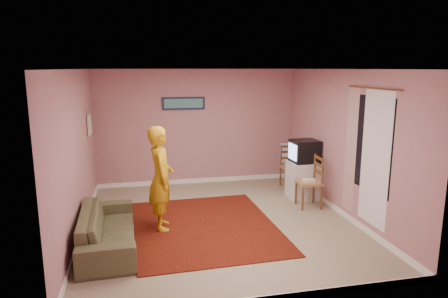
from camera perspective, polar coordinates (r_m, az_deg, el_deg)
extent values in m
plane|color=gray|center=(7.01, -0.73, -10.42)|extent=(5.00, 5.00, 0.00)
cube|color=#B2757A|center=(9.07, -3.87, 3.11)|extent=(4.50, 0.02, 2.60)
cube|color=#B2757A|center=(4.29, 5.87, -6.45)|extent=(4.50, 0.02, 2.60)
cube|color=#B2757A|center=(6.59, -20.32, -0.77)|extent=(0.02, 5.00, 2.60)
cube|color=#B2757A|center=(7.41, 16.57, 0.77)|extent=(0.02, 5.00, 2.60)
cube|color=white|center=(6.51, -0.78, 11.34)|extent=(4.50, 5.00, 0.02)
cube|color=white|center=(9.32, -3.76, -4.52)|extent=(4.50, 0.02, 0.10)
cube|color=white|center=(6.94, -19.51, -10.90)|extent=(0.02, 5.00, 0.10)
cube|color=white|center=(7.72, 15.98, -8.38)|extent=(0.02, 5.00, 0.10)
cube|color=black|center=(6.62, 20.30, 0.61)|extent=(0.01, 1.10, 1.50)
cube|color=white|center=(6.52, 20.77, -1.36)|extent=(0.01, 0.75, 2.10)
cube|color=beige|center=(7.10, 17.64, -0.16)|extent=(0.01, 0.35, 2.10)
cylinder|color=brown|center=(6.50, 20.50, 8.15)|extent=(0.02, 1.40, 0.02)
cube|color=#121533|center=(8.94, -5.80, 6.51)|extent=(0.95, 0.03, 0.28)
cube|color=#2E6680|center=(8.92, -5.79, 6.50)|extent=(0.86, 0.01, 0.20)
cube|color=tan|center=(8.11, -18.69, 3.32)|extent=(0.03, 0.38, 0.42)
cube|color=silver|center=(8.10, -18.55, 3.33)|extent=(0.01, 0.30, 0.34)
cube|color=#310805|center=(6.85, -2.79, -10.93)|extent=(2.42, 2.98, 0.02)
cube|color=silver|center=(8.31, 11.28, -4.36)|extent=(0.59, 0.54, 0.76)
cube|color=black|center=(8.17, 11.45, -0.30)|extent=(0.54, 0.49, 0.45)
cube|color=#8CB2F2|center=(8.06, 9.77, -0.40)|extent=(0.04, 0.37, 0.32)
cube|color=tan|center=(8.97, 9.61, -2.61)|extent=(0.44, 0.42, 0.05)
cube|color=brown|center=(8.91, 9.66, -1.09)|extent=(0.43, 0.06, 0.49)
cube|color=#BBBCC1|center=(8.96, 9.62, -2.27)|extent=(0.38, 0.30, 0.06)
cube|color=#8FAFEA|center=(9.07, 9.23, -0.46)|extent=(0.39, 0.05, 0.41)
cube|color=tan|center=(7.78, 12.03, -4.70)|extent=(0.45, 0.47, 0.05)
cube|color=brown|center=(7.72, 12.11, -2.88)|extent=(0.06, 0.45, 0.51)
cube|color=white|center=(7.77, 12.04, -4.36)|extent=(0.22, 0.16, 0.04)
imported|color=brown|center=(6.25, -16.28, -10.88)|extent=(0.84, 1.99, 0.57)
imported|color=#C59412|center=(6.59, -9.01, -4.13)|extent=(0.42, 0.63, 1.72)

